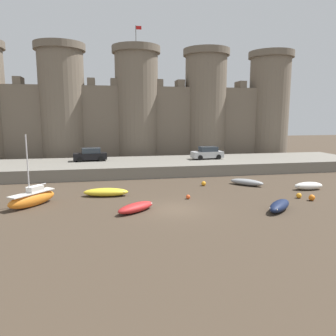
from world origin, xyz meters
TOP-DOWN VIEW (x-y plane):
  - ground_plane at (0.00, 0.00)m, footprint 160.00×160.00m
  - quay_road at (0.00, 17.12)m, footprint 56.15×10.00m
  - castle at (-0.00, 27.90)m, footprint 51.44×7.29m
  - sailboat_midflat_left at (-10.78, 3.00)m, footprint 3.52×4.01m
  - rowboat_foreground_left at (-5.11, 5.20)m, footprint 4.05×1.82m
  - rowboat_foreground_centre at (7.61, -1.83)m, footprint 3.14×3.06m
  - rowboat_near_channel_right at (-2.97, -0.08)m, footprint 3.30×2.87m
  - rowboat_foreground_right at (13.98, 4.03)m, footprint 2.85×1.17m
  - rowboat_midflat_centre at (9.00, 7.02)m, footprint 3.21×3.15m
  - mooring_buoy_mid_mud at (11.21, 1.27)m, footprint 0.45×0.45m
  - mooring_buoy_off_centre at (4.63, 7.63)m, footprint 0.47×0.47m
  - mooring_buoy_near_shore at (11.80, 0.33)m, footprint 0.52×0.52m
  - mooring_buoy_near_channel at (1.77, 2.84)m, footprint 0.37×0.37m
  - car_quay_centre_east at (8.16, 17.52)m, footprint 4.22×2.11m
  - car_quay_centre_west at (-6.90, 18.60)m, footprint 4.22×2.11m

SIDE VIEW (x-z plane):
  - ground_plane at x=0.00m, z-range 0.00..0.00m
  - mooring_buoy_near_channel at x=1.77m, z-range 0.00..0.37m
  - mooring_buoy_mid_mud at x=11.21m, z-range 0.00..0.45m
  - mooring_buoy_off_centre at x=4.63m, z-range 0.00..0.47m
  - mooring_buoy_near_shore at x=11.80m, z-range 0.00..0.52m
  - rowboat_midflat_centre at x=9.00m, z-range 0.02..0.66m
  - rowboat_near_channel_right at x=-2.97m, z-range 0.02..0.69m
  - rowboat_foreground_left at x=-5.11m, z-range 0.02..0.72m
  - rowboat_foreground_right at x=13.98m, z-range 0.02..0.76m
  - rowboat_foreground_centre at x=7.61m, z-range 0.02..0.77m
  - sailboat_midflat_left at x=-10.78m, z-range -2.16..3.48m
  - quay_road at x=0.00m, z-range 0.00..1.34m
  - car_quay_centre_east at x=8.16m, z-range 1.31..2.93m
  - car_quay_centre_west at x=-6.90m, z-range 1.31..2.93m
  - castle at x=0.00m, z-range -2.21..18.02m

